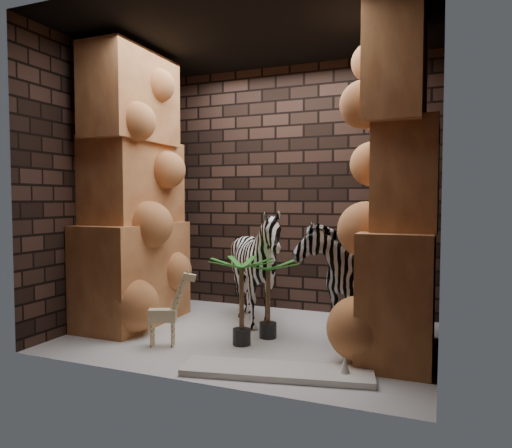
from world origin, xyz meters
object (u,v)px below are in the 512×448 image
at_px(zebra_right, 339,266).
at_px(surfboard, 277,371).
at_px(palm_back, 242,301).
at_px(zebra_left, 257,274).
at_px(palm_front, 268,299).
at_px(giraffe_toy, 162,307).

xyz_separation_m(zebra_right, surfboard, (-0.21, -1.31, -0.67)).
bearing_deg(palm_back, zebra_right, 43.40).
bearing_deg(zebra_left, surfboard, -57.07).
relative_size(zebra_right, zebra_left, 1.10).
bearing_deg(palm_front, palm_back, -116.97).
bearing_deg(palm_back, zebra_left, 98.78).
height_order(palm_front, palm_back, palm_back).
relative_size(giraffe_toy, surfboard, 0.50).
relative_size(zebra_right, palm_front, 1.77).
bearing_deg(palm_front, surfboard, -65.48).
bearing_deg(zebra_left, zebra_right, 11.18).
distance_m(zebra_left, palm_back, 0.65).
height_order(zebra_right, giraffe_toy, zebra_right).
distance_m(palm_back, surfboard, 0.89).
distance_m(zebra_left, palm_front, 0.45).
relative_size(zebra_right, palm_back, 1.66).
height_order(palm_back, surfboard, palm_back).
height_order(zebra_right, palm_back, zebra_right).
bearing_deg(surfboard, palm_back, 122.19).
xyz_separation_m(palm_front, palm_back, (-0.15, -0.30, 0.02)).
height_order(giraffe_toy, surfboard, giraffe_toy).
distance_m(giraffe_toy, surfboard, 1.29).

